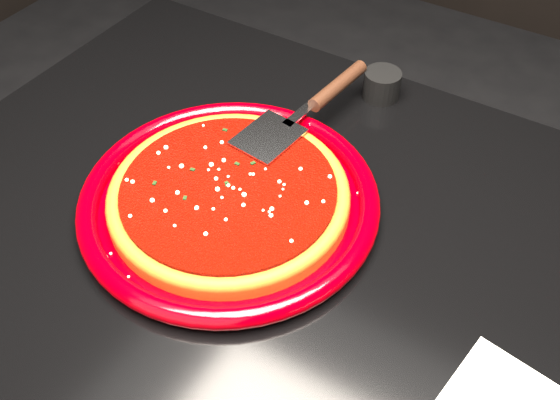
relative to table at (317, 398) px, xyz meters
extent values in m
cube|color=black|center=(0.00, 0.00, 0.00)|extent=(1.20, 0.80, 0.75)
cylinder|color=#800005|center=(-0.16, 0.01, 0.39)|extent=(0.45, 0.45, 0.03)
cylinder|color=brown|center=(-0.16, 0.01, 0.39)|extent=(0.36, 0.36, 0.02)
torus|color=brown|center=(-0.16, 0.01, 0.40)|extent=(0.36, 0.36, 0.02)
cylinder|color=#740701|center=(-0.16, 0.01, 0.41)|extent=(0.32, 0.32, 0.01)
cylinder|color=black|center=(-0.09, 0.33, 0.40)|extent=(0.07, 0.07, 0.04)
camera|label=1|loc=(0.20, -0.44, 0.98)|focal=40.00mm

